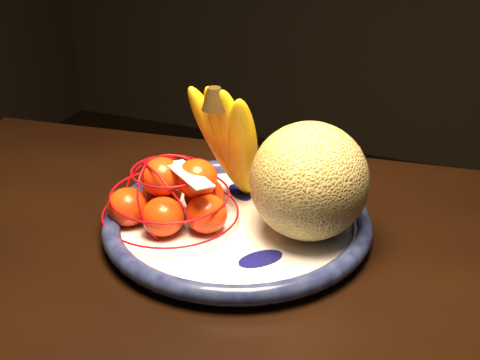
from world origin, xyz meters
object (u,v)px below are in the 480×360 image
at_px(fruit_bowl, 237,223).
at_px(banana_bunch, 232,138).
at_px(cantaloupe, 309,181).
at_px(mandarin_bag, 174,198).

xyz_separation_m(fruit_bowl, banana_bunch, (-0.03, 0.05, 0.09)).
bearing_deg(cantaloupe, banana_bunch, 161.37).
bearing_deg(fruit_bowl, cantaloupe, 7.18).
relative_size(banana_bunch, mandarin_bag, 1.00).
relative_size(fruit_bowl, mandarin_bag, 1.83).
relative_size(fruit_bowl, cantaloupe, 2.37).
distance_m(cantaloupe, mandarin_bag, 0.17).
distance_m(fruit_bowl, cantaloupe, 0.11).
bearing_deg(cantaloupe, mandarin_bag, -168.27).
relative_size(cantaloupe, banana_bunch, 0.78).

